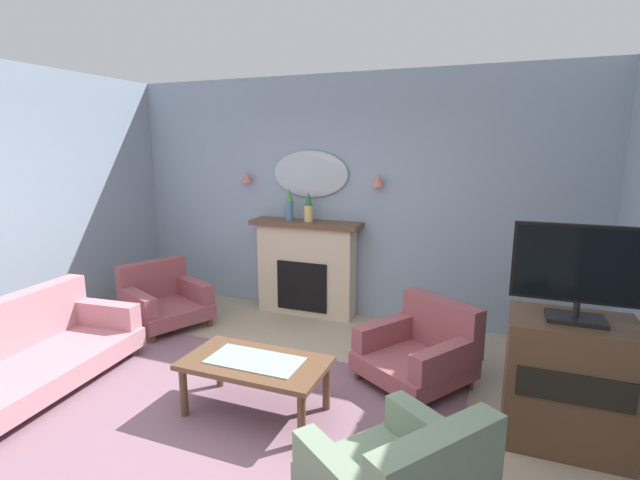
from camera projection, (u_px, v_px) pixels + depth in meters
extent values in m
cube|color=tan|center=(222.00, 443.00, 3.32)|extent=(6.61, 6.40, 0.10)
cube|color=#8C9EB2|center=(346.00, 198.00, 5.54)|extent=(6.61, 0.10, 2.86)
cube|color=#7F5B6B|center=(237.00, 421.00, 3.49)|extent=(3.20, 2.40, 0.01)
cube|color=beige|center=(306.00, 270.00, 5.67)|extent=(1.20, 0.28, 1.10)
cube|color=black|center=(303.00, 286.00, 5.62)|extent=(0.64, 0.12, 0.60)
cube|color=brown|center=(306.00, 224.00, 5.54)|extent=(1.36, 0.36, 0.06)
cylinder|color=#4C7093|center=(290.00, 211.00, 5.57)|extent=(0.09, 0.09, 0.23)
cone|color=#4C8447|center=(289.00, 195.00, 5.53)|extent=(0.10, 0.10, 0.16)
cylinder|color=tan|center=(309.00, 214.00, 5.48)|extent=(0.10, 0.10, 0.19)
cone|color=#2D6633|center=(309.00, 199.00, 5.44)|extent=(0.10, 0.10, 0.16)
ellipsoid|color=#B2BCC6|center=(310.00, 174.00, 5.56)|extent=(0.96, 0.06, 0.56)
cone|color=#D17066|center=(246.00, 177.00, 5.83)|extent=(0.14, 0.14, 0.14)
cone|color=#D17066|center=(378.00, 180.00, 5.22)|extent=(0.14, 0.14, 0.14)
cube|color=brown|center=(255.00, 363.00, 3.52)|extent=(1.10, 0.60, 0.04)
cube|color=#8C9E99|center=(255.00, 360.00, 3.52)|extent=(0.72, 0.36, 0.01)
cylinder|color=brown|center=(184.00, 393.00, 3.52)|extent=(0.06, 0.06, 0.40)
cylinder|color=brown|center=(302.00, 420.00, 3.17)|extent=(0.06, 0.06, 0.40)
cylinder|color=brown|center=(219.00, 365.00, 3.96)|extent=(0.06, 0.06, 0.40)
cylinder|color=brown|center=(326.00, 387.00, 3.61)|extent=(0.06, 0.06, 0.40)
cube|color=#B77A84|center=(39.00, 369.00, 3.92)|extent=(0.98, 1.77, 0.18)
cube|color=#B77A84|center=(2.00, 327.00, 3.96)|extent=(0.33, 1.71, 0.48)
cube|color=#B77A84|center=(104.00, 314.00, 4.61)|extent=(0.77, 0.22, 0.24)
cylinder|color=brown|center=(135.00, 351.00, 4.58)|extent=(0.07, 0.07, 0.10)
cylinder|color=brown|center=(79.00, 343.00, 4.77)|extent=(0.07, 0.07, 0.10)
cube|color=#934C51|center=(413.00, 365.00, 4.01)|extent=(1.11, 1.11, 0.16)
cube|color=#934C51|center=(441.00, 323.00, 4.14)|extent=(0.76, 0.57, 0.45)
cube|color=#934C51|center=(387.00, 332.00, 4.24)|extent=(0.51, 0.68, 0.22)
cube|color=#934C51|center=(446.00, 359.00, 3.70)|extent=(0.51, 0.68, 0.22)
cylinder|color=brown|center=(358.00, 374.00, 4.11)|extent=(0.06, 0.06, 0.10)
cylinder|color=brown|center=(415.00, 409.00, 3.57)|extent=(0.06, 0.06, 0.10)
cylinder|color=brown|center=(411.00, 355.00, 4.50)|extent=(0.06, 0.06, 0.10)
cylinder|color=brown|center=(470.00, 383.00, 3.96)|extent=(0.06, 0.06, 0.10)
cube|color=gray|center=(438.00, 476.00, 2.23)|extent=(0.60, 0.74, 0.45)
cube|color=gray|center=(434.00, 437.00, 2.71)|extent=(0.67, 0.54, 0.22)
cylinder|color=brown|center=(394.00, 454.00, 3.05)|extent=(0.06, 0.06, 0.10)
cube|color=#934C51|center=(168.00, 311.00, 5.32)|extent=(1.06, 1.06, 0.16)
cube|color=#934C51|center=(153.00, 280.00, 5.50)|extent=(0.47, 0.80, 0.45)
cube|color=#934C51|center=(137.00, 302.00, 5.05)|extent=(0.71, 0.42, 0.22)
cube|color=#934C51|center=(193.00, 289.00, 5.51)|extent=(0.71, 0.42, 0.22)
cylinder|color=brown|center=(153.00, 339.00, 4.87)|extent=(0.06, 0.06, 0.10)
cylinder|color=brown|center=(210.00, 322.00, 5.34)|extent=(0.06, 0.06, 0.10)
cylinder|color=brown|center=(127.00, 322.00, 5.35)|extent=(0.06, 0.06, 0.10)
cylinder|color=brown|center=(181.00, 308.00, 5.82)|extent=(0.06, 0.06, 0.10)
cube|color=brown|center=(567.00, 381.00, 3.19)|extent=(0.80, 0.56, 0.90)
cube|color=black|center=(574.00, 389.00, 2.91)|extent=(0.68, 0.02, 0.20)
cube|color=black|center=(575.00, 319.00, 3.08)|extent=(0.36, 0.24, 0.03)
cylinder|color=black|center=(576.00, 309.00, 3.07)|extent=(0.04, 0.04, 0.10)
cube|color=black|center=(582.00, 264.00, 3.00)|extent=(0.84, 0.04, 0.52)
cube|color=black|center=(582.00, 265.00, 2.99)|extent=(0.80, 0.01, 0.48)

